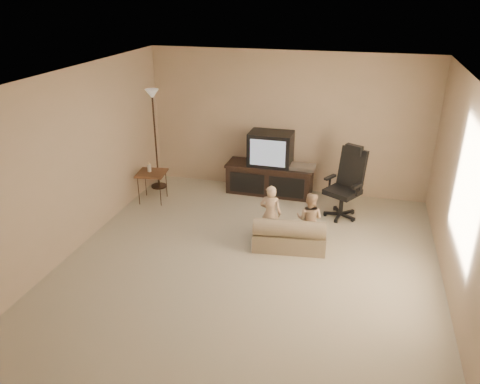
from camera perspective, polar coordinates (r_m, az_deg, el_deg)
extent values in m
plane|color=#B2A78E|center=(6.42, 1.09, -8.90)|extent=(5.50, 5.50, 0.00)
plane|color=silver|center=(5.49, 1.29, 13.65)|extent=(5.50, 5.50, 0.00)
plane|color=tan|center=(8.40, 5.77, 8.36)|extent=(5.00, 0.00, 5.00)
plane|color=tan|center=(3.58, -9.91, -14.86)|extent=(5.00, 0.00, 5.00)
plane|color=tan|center=(6.84, -19.62, 3.46)|extent=(0.00, 5.50, 5.50)
plane|color=tan|center=(5.82, 25.80, -1.09)|extent=(0.00, 5.50, 5.50)
cube|color=black|center=(8.52, 3.65, 1.49)|extent=(1.52, 0.56, 0.49)
cube|color=black|center=(8.42, 3.70, 3.23)|extent=(1.56, 0.60, 0.04)
cube|color=black|center=(8.35, 0.86, 1.09)|extent=(0.63, 0.03, 0.37)
cube|color=black|center=(8.21, 5.68, 0.57)|extent=(0.63, 0.03, 0.37)
cube|color=black|center=(8.33, 3.79, 5.33)|extent=(0.76, 0.55, 0.59)
cube|color=silver|center=(8.08, 3.38, 4.74)|extent=(0.62, 0.02, 0.46)
cube|color=silver|center=(8.26, 7.67, 3.04)|extent=(0.44, 0.31, 0.06)
cylinder|color=black|center=(7.76, 12.24, -1.42)|extent=(0.07, 0.07, 0.37)
cube|color=black|center=(7.67, 12.38, 0.04)|extent=(0.64, 0.64, 0.08)
cube|color=black|center=(7.72, 13.53, 2.87)|extent=(0.47, 0.37, 0.66)
cube|color=black|center=(7.62, 13.75, 5.04)|extent=(0.29, 0.22, 0.15)
cube|color=black|center=(7.73, 10.94, 1.78)|extent=(0.19, 0.26, 0.04)
cube|color=black|center=(7.48, 14.10, 0.74)|extent=(0.19, 0.26, 0.04)
cube|color=brown|center=(8.20, -10.73, 2.27)|extent=(0.54, 0.54, 0.03)
cylinder|color=#302015|center=(8.19, -12.26, 0.15)|extent=(0.01, 0.01, 0.53)
cylinder|color=#302015|center=(8.08, -9.70, 0.02)|extent=(0.01, 0.01, 0.53)
cylinder|color=#302015|center=(8.53, -11.44, 1.17)|extent=(0.01, 0.01, 0.53)
cylinder|color=#302015|center=(8.41, -8.97, 1.05)|extent=(0.01, 0.01, 0.53)
cylinder|color=beige|center=(8.22, -11.01, 2.90)|extent=(0.07, 0.07, 0.13)
cone|color=beige|center=(8.19, -11.06, 3.50)|extent=(0.05, 0.05, 0.05)
cylinder|color=#302015|center=(8.95, -9.85, 0.73)|extent=(0.29, 0.29, 0.03)
cylinder|color=#302015|center=(8.65, -10.24, 5.99)|extent=(0.03, 0.03, 1.74)
cone|color=beige|center=(8.43, -10.68, 11.68)|extent=(0.25, 0.25, 0.16)
cube|color=gray|center=(6.83, 6.03, -5.58)|extent=(1.09, 0.68, 0.27)
cylinder|color=gray|center=(6.55, 6.05, -4.47)|extent=(1.03, 0.36, 0.25)
imported|color=tan|center=(6.83, 3.73, -2.62)|extent=(0.33, 0.24, 0.87)
imported|color=tan|center=(6.78, 8.46, -3.30)|extent=(0.43, 0.28, 0.82)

